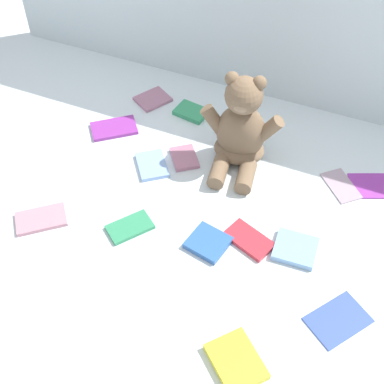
{
  "coord_description": "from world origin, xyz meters",
  "views": [
    {
      "loc": [
        0.36,
        -0.92,
        1.09
      ],
      "look_at": [
        0.02,
        -0.1,
        0.1
      ],
      "focal_mm": 49.67,
      "sensor_mm": 36.0,
      "label": 1
    }
  ],
  "objects_px": {
    "book_case_4": "(41,219)",
    "book_case_5": "(184,158)",
    "book_case_3": "(338,320)",
    "book_case_13": "(153,99)",
    "teddy_bear": "(240,131)",
    "book_case_0": "(114,128)",
    "book_case_6": "(130,227)",
    "book_case_8": "(236,362)",
    "book_case_10": "(249,240)",
    "book_case_11": "(152,165)",
    "book_case_7": "(191,112)",
    "book_case_9": "(341,185)",
    "book_case_12": "(208,243)",
    "book_case_1": "(372,185)",
    "book_case_2": "(295,249)"
  },
  "relations": [
    {
      "from": "book_case_8",
      "to": "book_case_11",
      "type": "relative_size",
      "value": 1.12
    },
    {
      "from": "book_case_10",
      "to": "teddy_bear",
      "type": "bearing_deg",
      "value": -134.55
    },
    {
      "from": "book_case_9",
      "to": "book_case_11",
      "type": "height_order",
      "value": "book_case_11"
    },
    {
      "from": "book_case_6",
      "to": "book_case_2",
      "type": "bearing_deg",
      "value": 50.39
    },
    {
      "from": "book_case_7",
      "to": "book_case_12",
      "type": "xyz_separation_m",
      "value": [
        0.24,
        -0.46,
        0.0
      ]
    },
    {
      "from": "teddy_bear",
      "to": "book_case_0",
      "type": "bearing_deg",
      "value": 176.15
    },
    {
      "from": "book_case_4",
      "to": "book_case_12",
      "type": "relative_size",
      "value": 1.35
    },
    {
      "from": "book_case_13",
      "to": "book_case_6",
      "type": "bearing_deg",
      "value": 140.15
    },
    {
      "from": "book_case_6",
      "to": "book_case_3",
      "type": "bearing_deg",
      "value": 31.82
    },
    {
      "from": "book_case_9",
      "to": "book_case_12",
      "type": "distance_m",
      "value": 0.43
    },
    {
      "from": "book_case_0",
      "to": "book_case_3",
      "type": "height_order",
      "value": "book_case_0"
    },
    {
      "from": "book_case_5",
      "to": "book_case_1",
      "type": "bearing_deg",
      "value": 154.37
    },
    {
      "from": "book_case_3",
      "to": "book_case_13",
      "type": "bearing_deg",
      "value": 178.62
    },
    {
      "from": "teddy_bear",
      "to": "book_case_4",
      "type": "xyz_separation_m",
      "value": [
        -0.4,
        -0.43,
        -0.1
      ]
    },
    {
      "from": "book_case_5",
      "to": "book_case_4",
      "type": "bearing_deg",
      "value": 17.45
    },
    {
      "from": "book_case_6",
      "to": "book_case_9",
      "type": "bearing_deg",
      "value": 74.42
    },
    {
      "from": "book_case_4",
      "to": "book_case_6",
      "type": "distance_m",
      "value": 0.24
    },
    {
      "from": "book_case_3",
      "to": "book_case_13",
      "type": "xyz_separation_m",
      "value": [
        -0.74,
        0.55,
        0.0
      ]
    },
    {
      "from": "teddy_bear",
      "to": "book_case_2",
      "type": "relative_size",
      "value": 2.73
    },
    {
      "from": "book_case_4",
      "to": "book_case_8",
      "type": "bearing_deg",
      "value": 34.61
    },
    {
      "from": "book_case_6",
      "to": "book_case_0",
      "type": "bearing_deg",
      "value": 161.59
    },
    {
      "from": "book_case_1",
      "to": "book_case_12",
      "type": "xyz_separation_m",
      "value": [
        -0.35,
        -0.37,
        0.0
      ]
    },
    {
      "from": "book_case_4",
      "to": "book_case_5",
      "type": "xyz_separation_m",
      "value": [
        0.25,
        0.36,
        0.0
      ]
    },
    {
      "from": "book_case_4",
      "to": "book_case_5",
      "type": "bearing_deg",
      "value": 104.74
    },
    {
      "from": "book_case_0",
      "to": "book_case_7",
      "type": "xyz_separation_m",
      "value": [
        0.19,
        0.16,
        0.0
      ]
    },
    {
      "from": "book_case_1",
      "to": "book_case_3",
      "type": "xyz_separation_m",
      "value": [
        0.01,
        -0.45,
        -0.0
      ]
    },
    {
      "from": "book_case_11",
      "to": "book_case_12",
      "type": "relative_size",
      "value": 1.14
    },
    {
      "from": "book_case_7",
      "to": "book_case_11",
      "type": "relative_size",
      "value": 0.91
    },
    {
      "from": "book_case_0",
      "to": "book_case_13",
      "type": "bearing_deg",
      "value": -53.76
    },
    {
      "from": "teddy_bear",
      "to": "book_case_11",
      "type": "relative_size",
      "value": 2.58
    },
    {
      "from": "book_case_1",
      "to": "book_case_9",
      "type": "bearing_deg",
      "value": 89.96
    },
    {
      "from": "book_case_11",
      "to": "book_case_13",
      "type": "distance_m",
      "value": 0.3
    },
    {
      "from": "book_case_5",
      "to": "book_case_13",
      "type": "relative_size",
      "value": 0.91
    },
    {
      "from": "book_case_6",
      "to": "book_case_7",
      "type": "bearing_deg",
      "value": 130.94
    },
    {
      "from": "book_case_3",
      "to": "book_case_5",
      "type": "xyz_separation_m",
      "value": [
        -0.53,
        0.34,
        0.0
      ]
    },
    {
      "from": "book_case_6",
      "to": "book_case_10",
      "type": "height_order",
      "value": "book_case_10"
    },
    {
      "from": "teddy_bear",
      "to": "book_case_4",
      "type": "bearing_deg",
      "value": -141.62
    },
    {
      "from": "book_case_7",
      "to": "book_case_13",
      "type": "xyz_separation_m",
      "value": [
        -0.14,
        0.01,
        -0.0
      ]
    },
    {
      "from": "book_case_12",
      "to": "book_case_11",
      "type": "bearing_deg",
      "value": 63.74
    },
    {
      "from": "teddy_bear",
      "to": "book_case_0",
      "type": "distance_m",
      "value": 0.41
    },
    {
      "from": "book_case_8",
      "to": "book_case_13",
      "type": "height_order",
      "value": "book_case_8"
    },
    {
      "from": "teddy_bear",
      "to": "book_case_13",
      "type": "bearing_deg",
      "value": 149.04
    },
    {
      "from": "book_case_2",
      "to": "book_case_12",
      "type": "distance_m",
      "value": 0.22
    },
    {
      "from": "book_case_9",
      "to": "book_case_13",
      "type": "xyz_separation_m",
      "value": [
        -0.65,
        0.14,
        0.0
      ]
    },
    {
      "from": "book_case_5",
      "to": "book_case_7",
      "type": "distance_m",
      "value": 0.21
    },
    {
      "from": "book_case_8",
      "to": "book_case_3",
      "type": "bearing_deg",
      "value": -2.72
    },
    {
      "from": "book_case_0",
      "to": "book_case_4",
      "type": "xyz_separation_m",
      "value": [
        -0.0,
        -0.39,
        0.0
      ]
    },
    {
      "from": "teddy_bear",
      "to": "book_case_11",
      "type": "bearing_deg",
      "value": -157.46
    },
    {
      "from": "book_case_8",
      "to": "book_case_10",
      "type": "height_order",
      "value": "book_case_8"
    },
    {
      "from": "book_case_7",
      "to": "book_case_12",
      "type": "height_order",
      "value": "book_case_12"
    }
  ]
}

